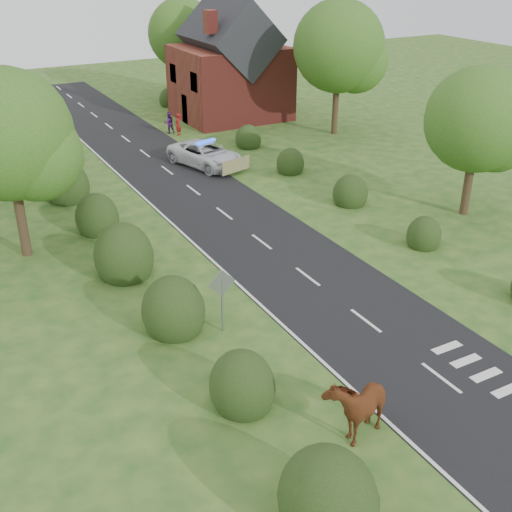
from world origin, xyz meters
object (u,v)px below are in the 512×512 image
police_van (206,154)px  pedestrian_purple (169,123)px  road_sign (222,291)px  cow (357,407)px  pedestrian_red (178,124)px

police_van → pedestrian_purple: size_ratio=3.79×
road_sign → police_van: road_sign is taller
road_sign → police_van: 19.18m
road_sign → cow: size_ratio=1.07×
road_sign → cow: 6.75m
pedestrian_purple → pedestrian_red: bearing=117.7°
road_sign → pedestrian_purple: (8.36, 25.93, -0.87)m
police_van → pedestrian_red: size_ratio=3.70×
road_sign → pedestrian_red: size_ratio=1.58×
pedestrian_purple → police_van: bearing=88.5°
police_van → pedestrian_red: 7.56m
pedestrian_purple → road_sign: bearing=76.5°
cow → pedestrian_purple: size_ratio=1.51×
cow → police_van: 25.08m
cow → police_van: size_ratio=0.40×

